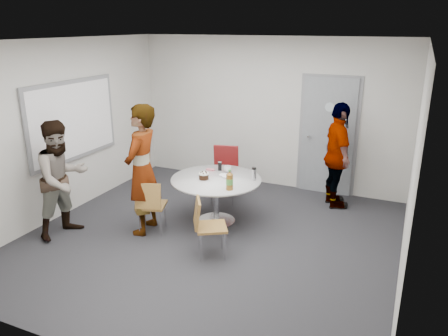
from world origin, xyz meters
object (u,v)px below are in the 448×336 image
at_px(chair_near_left, 150,202).
at_px(person_right, 337,156).
at_px(person_main, 142,170).
at_px(table, 217,185).
at_px(chair_near_right, 205,222).
at_px(door, 328,137).
at_px(whiteboard, 73,120).
at_px(chair_far, 225,168).
at_px(person_left, 62,179).

bearing_deg(chair_near_left, person_right, 24.75).
xyz_separation_m(chair_near_left, person_main, (-0.14, 0.05, 0.45)).
bearing_deg(table, chair_near_right, -73.62).
xyz_separation_m(door, whiteboard, (-3.56, -2.28, 0.42)).
distance_m(chair_far, person_left, 2.64).
bearing_deg(chair_far, whiteboard, 17.58).
bearing_deg(whiteboard, door, 32.66).
height_order(chair_near_left, person_left, person_left).
bearing_deg(person_left, chair_far, -23.41).
relative_size(table, person_main, 0.72).
bearing_deg(chair_near_left, person_main, 140.82).
distance_m(whiteboard, chair_far, 2.56).
distance_m(chair_near_right, person_right, 2.68).
relative_size(door, chair_near_left, 2.64).
bearing_deg(person_main, person_left, -69.72).
height_order(person_main, person_right, person_main).
distance_m(table, person_left, 2.20).
relative_size(chair_far, person_main, 0.50).
bearing_deg(person_left, person_main, -48.61).
bearing_deg(table, door, 57.52).
distance_m(table, chair_near_left, 1.03).
bearing_deg(whiteboard, chair_near_right, -13.98).
xyz_separation_m(door, chair_far, (-1.50, -1.04, -0.46)).
relative_size(door, person_right, 1.22).
bearing_deg(person_left, person_right, -39.49).
relative_size(door, whiteboard, 1.12).
relative_size(whiteboard, chair_near_left, 2.37).
xyz_separation_m(table, chair_far, (-0.27, 0.90, -0.04)).
distance_m(person_left, person_right, 4.21).
xyz_separation_m(table, person_left, (-1.82, -1.22, 0.23)).
xyz_separation_m(whiteboard, person_main, (1.48, -0.34, -0.51)).
bearing_deg(person_right, table, 106.15).
bearing_deg(table, chair_far, 106.57).
bearing_deg(chair_near_left, person_left, -175.41).
distance_m(door, chair_near_right, 3.13).
bearing_deg(door, person_left, -134.01).
bearing_deg(table, person_main, -140.83).
bearing_deg(chair_far, door, -158.84).
xyz_separation_m(whiteboard, chair_near_left, (1.62, -0.40, -0.96)).
height_order(chair_near_right, person_right, person_right).
bearing_deg(chair_far, chair_near_right, 92.94).
height_order(chair_near_right, chair_far, chair_far).
bearing_deg(chair_far, person_right, -179.03).
bearing_deg(person_right, door, -0.01).
bearing_deg(whiteboard, chair_far, 31.11).
xyz_separation_m(door, chair_near_left, (-1.94, -2.68, -0.54)).
relative_size(whiteboard, chair_far, 2.04).
xyz_separation_m(door, person_left, (-3.05, -3.16, -0.19)).
relative_size(door, chair_near_right, 2.66).
height_order(whiteboard, person_left, whiteboard).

